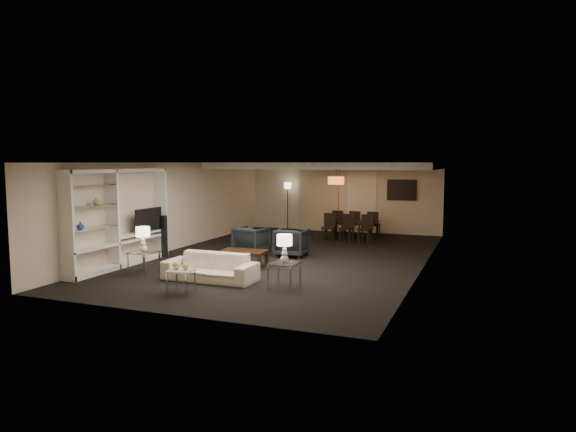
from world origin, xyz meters
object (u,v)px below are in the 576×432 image
(coffee_table, at_px, (244,258))
(armchair_right, at_px, (292,242))
(armchair_left, at_px, (251,240))
(marble_table, at_px, (181,281))
(pendant_light, at_px, (336,181))
(chair_fl, at_px, (339,223))
(table_lamp_right, at_px, (284,249))
(vase_amber, at_px, (96,201))
(floor_lamp, at_px, (288,206))
(chair_fr, at_px, (374,224))
(side_table_right, at_px, (284,275))
(chair_nm, at_px, (347,228))
(table_lamp_left, at_px, (143,239))
(dining_table, at_px, (352,230))
(chair_nr, at_px, (365,229))
(side_table_left, at_px, (144,263))
(vase_blue, at_px, (80,225))
(floor_speaker, at_px, (164,236))
(chair_nl, at_px, (328,227))
(sofa, at_px, (210,267))
(television, at_px, (145,220))
(chair_fm, at_px, (356,223))

(coffee_table, distance_m, armchair_right, 1.81)
(armchair_left, relative_size, armchair_right, 1.00)
(marble_table, bearing_deg, pendant_light, 83.61)
(coffee_table, relative_size, chair_fl, 1.26)
(table_lamp_right, bearing_deg, coffee_table, 136.74)
(vase_amber, relative_size, floor_lamp, 0.09)
(marble_table, distance_m, chair_fr, 8.94)
(pendant_light, distance_m, coffee_table, 5.37)
(side_table_right, bearing_deg, table_lamp_right, 0.00)
(armchair_right, relative_size, chair_nm, 0.94)
(table_lamp_left, height_order, dining_table, table_lamp_left)
(chair_nr, bearing_deg, marble_table, -96.75)
(side_table_left, distance_m, dining_table, 7.60)
(pendant_light, xyz_separation_m, coffee_table, (-0.86, -5.01, -1.72))
(vase_blue, bearing_deg, chair_nr, 56.76)
(table_lamp_left, relative_size, floor_lamp, 0.32)
(armchair_left, xyz_separation_m, marble_table, (0.60, -4.40, -0.14))
(floor_speaker, bearing_deg, dining_table, 58.73)
(table_lamp_right, height_order, dining_table, table_lamp_right)
(vase_blue, xyz_separation_m, chair_nl, (3.45, 7.10, -0.71))
(sofa, bearing_deg, chair_nr, 73.48)
(vase_amber, distance_m, chair_fr, 9.24)
(pendant_light, bearing_deg, chair_nr, -15.14)
(armchair_right, bearing_deg, table_lamp_left, 53.55)
(armchair_left, xyz_separation_m, chair_nr, (2.50, 3.03, 0.06))
(armchair_right, distance_m, table_lamp_left, 4.04)
(armchair_right, height_order, television, television)
(armchair_left, xyz_separation_m, armchair_right, (1.20, 0.00, 0.00))
(pendant_light, distance_m, side_table_right, 6.87)
(sofa, bearing_deg, chair_nl, 83.87)
(side_table_right, height_order, vase_amber, vase_amber)
(table_lamp_left, bearing_deg, table_lamp_right, 0.00)
(floor_lamp, bearing_deg, dining_table, -25.57)
(marble_table, xyz_separation_m, floor_speaker, (-2.50, 3.05, 0.33))
(chair_fl, bearing_deg, vase_blue, 72.89)
(floor_lamp, bearing_deg, vase_amber, -98.42)
(armchair_right, height_order, chair_fl, chair_fl)
(sofa, distance_m, chair_fr, 7.87)
(pendant_light, relative_size, chair_fm, 0.60)
(chair_fl, bearing_deg, coffee_table, 88.58)
(side_table_left, height_order, chair_nr, chair_nr)
(chair_nl, relative_size, chair_nr, 1.00)
(table_lamp_left, bearing_deg, floor_speaker, 112.28)
(vase_amber, xyz_separation_m, floor_lamp, (1.27, 8.57, -0.76))
(television, bearing_deg, coffee_table, -86.85)
(sofa, height_order, table_lamp_left, table_lamp_left)
(table_lamp_left, height_order, marble_table, table_lamp_left)
(marble_table, xyz_separation_m, chair_fm, (1.30, 8.73, 0.21))
(floor_speaker, bearing_deg, table_lamp_left, -61.89)
(armchair_right, distance_m, chair_nl, 3.03)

